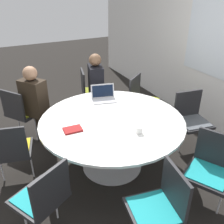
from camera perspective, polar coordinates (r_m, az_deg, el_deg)
name	(u,v)px	position (r m, az deg, el deg)	size (l,w,h in m)	color
ground_plane	(112,165)	(3.51, 0.00, -12.04)	(16.00, 16.00, 0.00)	black
conference_table	(112,129)	(3.17, 0.00, -3.97)	(1.79, 1.79, 0.73)	#B7B7BC
chair_0	(90,89)	(4.52, -4.95, 5.28)	(0.53, 0.52, 0.87)	#262628
chair_1	(21,110)	(4.00, -20.12, 0.43)	(0.60, 0.60, 0.87)	#262628
chair_2	(11,148)	(3.15, -22.05, -7.71)	(0.52, 0.53, 0.87)	#262628
chair_3	(43,195)	(2.47, -15.46, -17.92)	(0.58, 0.59, 0.87)	#262628
chair_4	(160,204)	(2.36, 10.98, -19.95)	(0.51, 0.49, 0.87)	#262628
chair_5	(210,166)	(2.87, 21.58, -11.44)	(0.59, 0.58, 0.87)	#262628
chair_6	(191,117)	(3.75, 17.68, -1.03)	(0.49, 0.50, 0.87)	#262628
chair_7	(142,97)	(4.21, 6.77, 3.41)	(0.60, 0.60, 0.87)	#262628
person_0	(97,83)	(4.24, -3.49, 6.56)	(0.40, 0.32, 1.22)	black
person_1	(35,100)	(3.81, -17.20, 2.75)	(0.42, 0.39, 1.22)	#2D2319
laptop	(103,96)	(3.58, -1.98, 3.62)	(0.30, 0.38, 0.21)	silver
spiral_notebook	(73,130)	(2.90, -8.97, -3.98)	(0.16, 0.22, 0.02)	maroon
coffee_cup	(139,130)	(2.82, 6.19, -4.04)	(0.08, 0.08, 0.08)	white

